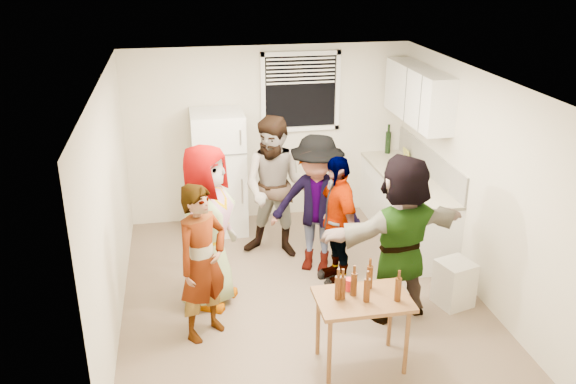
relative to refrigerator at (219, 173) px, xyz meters
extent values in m
cube|color=white|center=(0.00, 0.00, 0.00)|extent=(0.70, 0.70, 1.70)
cube|color=white|center=(2.45, -0.73, -0.42)|extent=(0.60, 2.20, 0.86)
cube|color=beige|center=(2.45, -0.73, 0.03)|extent=(0.64, 2.22, 0.04)
cube|color=beige|center=(2.74, -0.73, 0.23)|extent=(0.03, 2.20, 0.36)
cube|color=white|center=(2.58, -0.53, 1.10)|extent=(0.34, 1.60, 0.70)
cylinder|color=white|center=(2.43, -0.65, 0.05)|extent=(0.11, 0.11, 0.24)
cylinder|color=black|center=(2.50, 0.25, 0.05)|extent=(0.08, 0.08, 0.32)
cylinder|color=#47230C|center=(2.35, -1.14, 0.05)|extent=(0.06, 0.06, 0.23)
cylinder|color=#1B20CC|center=(2.33, -1.41, 0.05)|extent=(0.09, 0.09, 0.12)
cube|color=gold|center=(2.67, -0.07, 0.13)|extent=(0.02, 0.19, 0.16)
cube|color=silver|center=(2.39, -2.43, -0.60)|extent=(0.44, 0.44, 0.52)
cylinder|color=#47230C|center=(0.87, -3.23, -0.12)|extent=(0.06, 0.06, 0.23)
cylinder|color=red|center=(0.97, -3.11, -0.12)|extent=(0.09, 0.09, 0.12)
imported|color=gray|center=(-0.27, -1.87, -0.85)|extent=(2.06, 1.70, 0.59)
imported|color=#141933|center=(-0.36, -2.49, -0.85)|extent=(1.52, 1.66, 0.40)
imported|color=brown|center=(0.65, -0.89, -0.85)|extent=(1.55, 2.04, 0.70)
imported|color=#3C3C41|center=(1.06, -1.35, -0.85)|extent=(1.74, 2.04, 0.64)
imported|color=black|center=(1.22, -1.68, -0.85)|extent=(1.70, 1.15, 0.38)
imported|color=#B96F4C|center=(1.70, -2.49, -0.85)|extent=(2.04, 2.14, 0.54)
camera|label=1|loc=(-0.49, -7.88, 2.89)|focal=38.00mm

